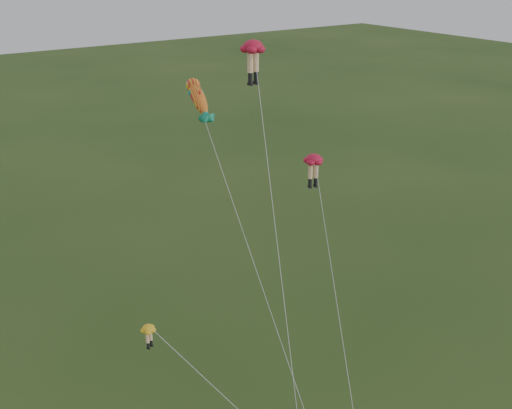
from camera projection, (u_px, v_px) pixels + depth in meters
legs_kite_red_high at (254, 56)px, 31.32m from camera, size 3.82×9.95×20.88m
legs_kite_red_mid at (314, 166)px, 37.28m from camera, size 5.17×10.70×13.19m
legs_kite_yellow at (160, 341)px, 29.69m from camera, size 5.96×8.96×7.49m
fish_kite at (199, 99)px, 33.59m from camera, size 1.33×13.60×18.63m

